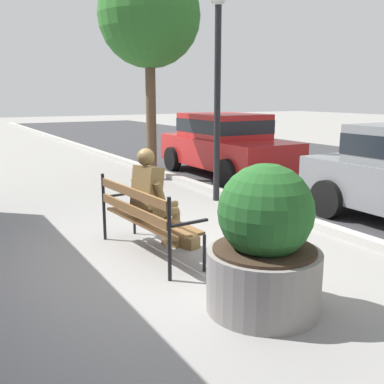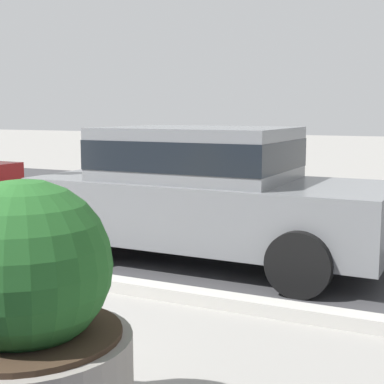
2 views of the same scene
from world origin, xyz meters
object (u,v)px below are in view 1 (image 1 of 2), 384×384
(park_bench, at_px, (144,214))
(parked_car_red, at_px, (225,142))
(street_tree_near_bench, at_px, (149,17))
(concrete_planter, at_px, (264,246))
(bronze_statue_seated, at_px, (157,201))
(lamp_post, at_px, (218,65))

(park_bench, xyz_separation_m, parked_car_red, (-4.41, 4.24, 0.30))
(street_tree_near_bench, relative_size, parked_car_red, 1.21)
(concrete_planter, height_order, parked_car_red, parked_car_red)
(bronze_statue_seated, height_order, street_tree_near_bench, street_tree_near_bench)
(concrete_planter, relative_size, street_tree_near_bench, 0.28)
(lamp_post, bearing_deg, street_tree_near_bench, -177.66)
(bronze_statue_seated, relative_size, concrete_planter, 0.97)
(bronze_statue_seated, bearing_deg, street_tree_near_bench, 155.62)
(park_bench, relative_size, parked_car_red, 0.45)
(park_bench, distance_m, concrete_planter, 1.97)
(parked_car_red, bearing_deg, concrete_planter, -31.37)
(concrete_planter, xyz_separation_m, lamp_post, (-4.05, 2.11, 1.92))
(park_bench, bearing_deg, lamp_post, 130.53)
(concrete_planter, distance_m, lamp_post, 4.95)
(concrete_planter, relative_size, parked_car_red, 0.34)
(park_bench, height_order, bronze_statue_seated, bronze_statue_seated)
(concrete_planter, relative_size, lamp_post, 0.36)
(park_bench, bearing_deg, street_tree_near_bench, 153.84)
(park_bench, xyz_separation_m, bronze_statue_seated, (-0.07, 0.21, 0.12))
(concrete_planter, bearing_deg, parked_car_red, 148.63)
(street_tree_near_bench, distance_m, parked_car_red, 3.49)
(park_bench, height_order, street_tree_near_bench, street_tree_near_bench)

